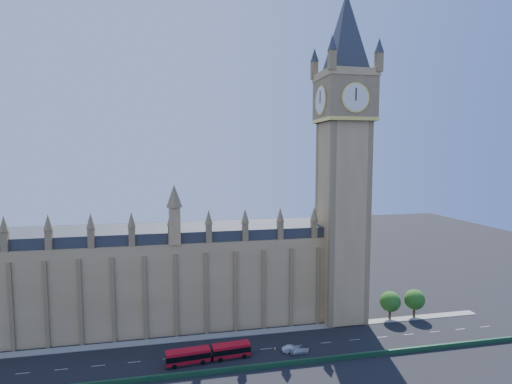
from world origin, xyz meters
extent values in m
plane|color=black|center=(0.00, 0.00, 0.00)|extent=(400.00, 400.00, 0.00)
cube|color=#A88551|center=(-25.00, 22.00, 12.50)|extent=(120.00, 20.00, 25.00)
cube|color=#2D3035|center=(-25.00, 22.00, 26.50)|extent=(120.00, 18.00, 3.00)
cube|color=#A88551|center=(38.00, 14.00, 29.00)|extent=(12.00, 12.00, 58.00)
cube|color=olive|center=(38.00, 14.00, 64.00)|extent=(14.00, 14.00, 12.00)
cylinder|color=silver|center=(38.00, 6.85, 64.00)|extent=(7.20, 0.30, 7.20)
cube|color=#A88551|center=(38.00, 14.00, 71.00)|extent=(14.50, 14.50, 2.00)
cube|color=#1E4C2D|center=(0.00, -9.00, 0.60)|extent=(160.00, 0.60, 1.20)
cube|color=gray|center=(0.00, 9.50, 0.08)|extent=(160.00, 3.00, 0.16)
cylinder|color=#382619|center=(52.00, 10.00, 2.00)|extent=(0.70, 0.70, 4.00)
sphere|color=#224F15|center=(52.00, 10.00, 5.50)|extent=(6.00, 6.00, 6.00)
sphere|color=#224F15|center=(52.80, 10.30, 6.10)|extent=(4.38, 4.38, 4.38)
cylinder|color=#382619|center=(60.00, 10.00, 2.00)|extent=(0.70, 0.70, 4.00)
sphere|color=#224F15|center=(60.00, 10.00, 5.50)|extent=(6.00, 6.00, 6.00)
sphere|color=#224F15|center=(60.80, 10.30, 6.10)|extent=(4.38, 4.38, 4.38)
cube|color=red|center=(-7.59, -3.44, 1.70)|extent=(10.42, 3.72, 3.40)
cube|color=red|center=(2.70, -2.54, 1.70)|extent=(9.29, 3.62, 3.40)
cube|color=black|center=(-7.59, -3.44, 2.11)|extent=(10.48, 3.77, 1.29)
cube|color=black|center=(2.70, -2.54, 2.11)|extent=(9.35, 3.67, 1.29)
cylinder|color=black|center=(-2.73, -3.02, 1.53)|extent=(1.11, 2.79, 2.72)
cylinder|color=black|center=(-10.72, -5.14, 0.57)|extent=(1.16, 0.44, 1.13)
cylinder|color=black|center=(-10.97, -2.32, 0.57)|extent=(1.16, 0.44, 1.13)
cylinder|color=black|center=(-4.21, -4.57, 0.57)|extent=(1.16, 0.44, 1.13)
cylinder|color=black|center=(-4.45, -1.75, 0.57)|extent=(1.16, 0.44, 1.13)
cylinder|color=black|center=(-0.07, -4.21, 0.57)|extent=(1.16, 0.44, 1.13)
cylinder|color=black|center=(-0.32, -1.38, 0.57)|extent=(1.16, 0.44, 1.13)
cylinder|color=black|center=(5.72, -3.70, 0.57)|extent=(1.16, 0.44, 1.13)
cylinder|color=black|center=(5.47, -0.88, 0.57)|extent=(1.16, 0.44, 1.13)
imported|color=#3F4246|center=(2.31, -2.54, 0.63)|extent=(3.78, 1.64, 1.27)
imported|color=#ABAEB2|center=(17.83, -2.77, 0.78)|extent=(4.78, 1.85, 1.55)
imported|color=silver|center=(19.54, -4.04, 0.68)|extent=(4.84, 2.31, 1.36)
cube|color=black|center=(14.00, -0.91, 0.02)|extent=(0.43, 0.43, 0.04)
cone|color=orange|center=(14.00, -0.91, 0.32)|extent=(0.48, 0.48, 0.64)
cylinder|color=white|center=(14.00, -0.91, 0.41)|extent=(0.31, 0.31, 0.11)
cube|color=black|center=(17.82, -3.83, 0.02)|extent=(0.48, 0.48, 0.04)
cone|color=red|center=(17.82, -3.83, 0.33)|extent=(0.52, 0.52, 0.66)
cylinder|color=white|center=(17.82, -3.83, 0.43)|extent=(0.32, 0.32, 0.11)
cube|color=black|center=(22.06, -2.87, 0.02)|extent=(0.49, 0.49, 0.04)
cone|color=#E95A0C|center=(22.06, -2.87, 0.35)|extent=(0.54, 0.54, 0.69)
cylinder|color=white|center=(22.06, -2.87, 0.44)|extent=(0.34, 0.34, 0.12)
cube|color=black|center=(20.65, -3.99, 0.02)|extent=(0.37, 0.37, 0.04)
cone|color=#DE500B|center=(20.65, -3.99, 0.32)|extent=(0.41, 0.41, 0.65)
cylinder|color=white|center=(20.65, -3.99, 0.42)|extent=(0.31, 0.31, 0.11)
camera|label=1|loc=(-10.08, -93.86, 48.81)|focal=28.00mm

